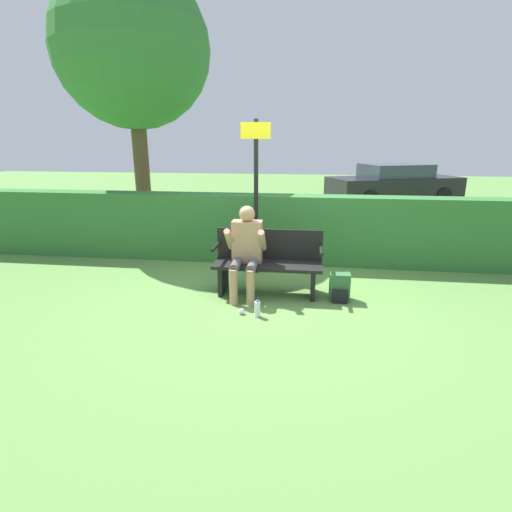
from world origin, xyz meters
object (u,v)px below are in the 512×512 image
at_px(person_seated, 246,247).
at_px(water_bottle, 257,309).
at_px(backpack, 340,288).
at_px(park_bench, 268,263).
at_px(signpost, 256,188).
at_px(parked_car, 394,184).
at_px(tree, 132,50).

height_order(person_seated, water_bottle, person_seated).
bearing_deg(backpack, park_bench, 170.79).
bearing_deg(park_bench, signpost, 108.58).
height_order(park_bench, backpack, park_bench).
height_order(backpack, water_bottle, backpack).
distance_m(backpack, signpost, 2.05).
bearing_deg(water_bottle, parked_car, 70.63).
height_order(backpack, signpost, signpost).
xyz_separation_m(signpost, tree, (-2.87, 2.37, 2.48)).
bearing_deg(signpost, park_bench, -71.42).
xyz_separation_m(park_bench, signpost, (-0.29, 0.85, 0.95)).
height_order(water_bottle, signpost, signpost).
relative_size(parked_car, tree, 0.87).
xyz_separation_m(water_bottle, signpost, (-0.24, 1.70, 1.30)).
xyz_separation_m(signpost, parked_car, (3.72, 8.19, -0.77)).
relative_size(person_seated, parked_car, 0.26).
bearing_deg(person_seated, water_bottle, -70.78).
bearing_deg(person_seated, tree, 130.52).
xyz_separation_m(backpack, parked_car, (2.43, 9.21, 0.45)).
bearing_deg(tree, person_seated, -49.48).
xyz_separation_m(park_bench, parked_car, (3.43, 9.04, 0.18)).
relative_size(signpost, tree, 0.44).
distance_m(signpost, parked_car, 9.03).
bearing_deg(signpost, water_bottle, -81.82).
bearing_deg(tree, park_bench, -45.62).
bearing_deg(park_bench, tree, 134.38).
relative_size(person_seated, signpost, 0.52).
height_order(person_seated, parked_car, parked_car).
xyz_separation_m(water_bottle, tree, (-3.11, 4.07, 3.77)).
height_order(person_seated, tree, tree).
relative_size(water_bottle, signpost, 0.09).
relative_size(water_bottle, parked_car, 0.05).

